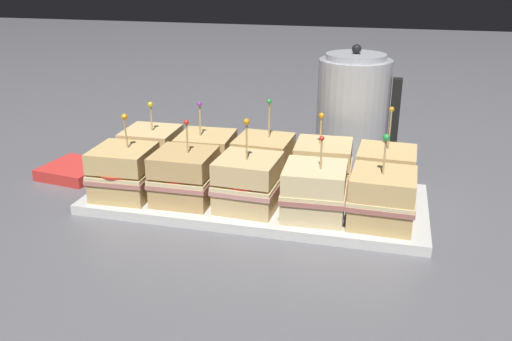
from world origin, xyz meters
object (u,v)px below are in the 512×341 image
Objects in this scene: napkin_stack at (75,170)px; kettle_steel at (353,112)px; sandwich_front_far_right at (382,198)px; sandwich_back_right at (323,167)px; sandwich_front_right at (314,191)px; sandwich_front_far_left at (124,172)px; sandwich_back_left at (206,157)px; serving_platter at (256,199)px; sandwich_back_far_right at (385,173)px; sandwich_back_center at (265,161)px; sandwich_front_left at (185,177)px; sandwich_back_far_left at (152,151)px; sandwich_front_center at (248,183)px.

kettle_steel is at bearing 20.37° from napkin_stack.
kettle_steel reaches higher than napkin_stack.
sandwich_back_right is at bearing 134.26° from sandwich_front_far_right.
sandwich_front_right is 0.32m from kettle_steel.
sandwich_front_far_left is 0.98× the size of sandwich_back_left.
kettle_steel is 0.62m from napkin_stack.
sandwich_front_far_right reaches higher than napkin_stack.
sandwich_front_far_right reaches higher than sandwich_back_right.
sandwich_front_far_left is 1.03× the size of sandwich_back_right.
serving_platter is 3.70× the size of sandwich_back_far_right.
sandwich_back_center is (0.24, 0.12, -0.00)m from sandwich_front_far_left.
sandwich_front_far_left is at bearing -152.70° from sandwich_back_center.
sandwich_back_far_right is at bearing -67.73° from kettle_steel.
sandwich_front_far_right is at bearing -0.86° from sandwich_front_left.
sandwich_back_far_left is at bearing 177.77° from sandwich_back_left.
kettle_steel is (0.39, 0.32, 0.06)m from sandwich_front_far_left.
sandwich_front_right is at bearing -18.57° from sandwich_back_far_left.
sandwich_front_left is at bearing -18.92° from napkin_stack.
serving_platter is 4.11× the size of sandwich_back_far_left.
sandwich_back_far_left is 1.14× the size of napkin_stack.
sandwich_front_center reaches higher than napkin_stack.
sandwich_front_left is at bearing -131.33° from kettle_steel.
sandwich_front_far_left is at bearing -135.89° from sandwich_back_left.
sandwich_front_far_right is at bearing -45.74° from sandwich_back_right.
sandwich_front_center is at bearing -91.46° from sandwich_back_center.
sandwich_back_center is at bearing 27.30° from sandwich_front_far_left.
sandwich_back_left is at bearing 154.01° from sandwich_front_right.
sandwich_back_left is at bearing -2.23° from sandwich_back_far_left.
sandwich_back_far_right is at bearing 26.18° from sandwich_front_center.
sandwich_front_far_left is 0.27m from sandwich_back_center.
sandwich_back_center reaches higher than sandwich_back_far_left.
sandwich_front_far_right is at bearing 0.15° from sandwich_front_far_left.
sandwich_front_right is at bearing 0.41° from sandwich_front_far_left.
sandwich_front_left is 0.17m from sandwich_back_center.
sandwich_back_center reaches higher than sandwich_front_far_left.
sandwich_front_center is 0.26m from sandwich_back_far_left.
sandwich_back_center is at bearing 179.55° from sandwich_back_far_right.
sandwich_back_center reaches higher than sandwich_front_left.
sandwich_back_left is (-0.24, 0.11, 0.00)m from sandwich_front_right.
sandwich_front_left is at bearing -136.15° from sandwich_back_center.
sandwich_back_right is (0.12, -0.00, 0.00)m from sandwich_back_center.
serving_platter is at bearing 88.85° from sandwich_front_center.
sandwich_back_center is 0.12m from sandwich_back_right.
napkin_stack is at bearing -177.74° from sandwich_back_center.
napkin_stack is (-0.30, -0.01, -0.05)m from sandwich_back_left.
sandwich_back_left is 0.23m from sandwich_back_right.
sandwich_front_center is at bearing -91.15° from serving_platter.
sandwich_front_center is at bearing 1.45° from sandwich_front_far_left.
sandwich_back_right is at bearing 25.36° from sandwich_front_left.
sandwich_back_far_right is at bearing -0.45° from sandwich_back_center.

